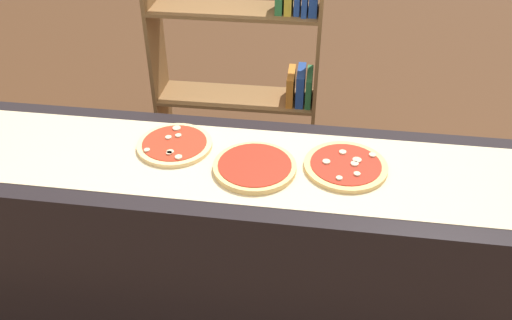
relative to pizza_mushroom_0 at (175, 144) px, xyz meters
name	(u,v)px	position (x,y,z in m)	size (l,w,h in m)	color
counter	(256,254)	(0.31, -0.07, -0.46)	(2.64, 0.59, 0.90)	black
parchment_paper	(256,164)	(0.31, -0.07, -0.01)	(2.40, 0.45, 0.00)	beige
pizza_mushroom_0	(175,144)	(0.00, 0.00, 0.00)	(0.28, 0.28, 0.03)	#E5C17F
pizza_plain_1	(255,167)	(0.31, -0.10, 0.00)	(0.29, 0.29, 0.02)	#DBB26B
pizza_mushroom_2	(346,166)	(0.63, -0.05, 0.00)	(0.29, 0.29, 0.03)	#DBB26B
bookshelf	(256,70)	(0.15, 1.08, -0.21)	(0.92, 0.29, 1.56)	brown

